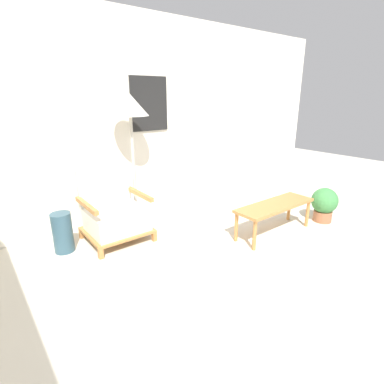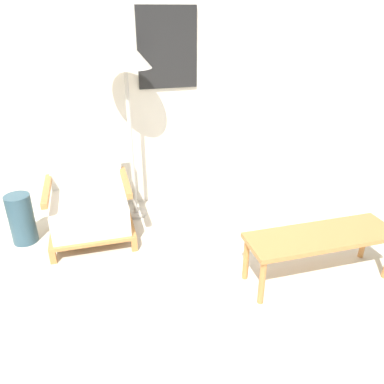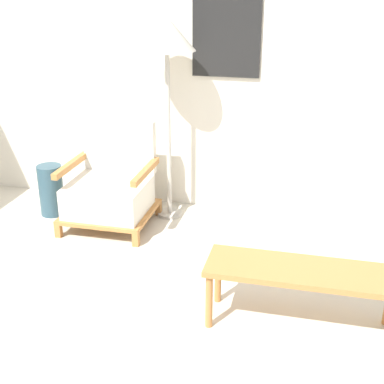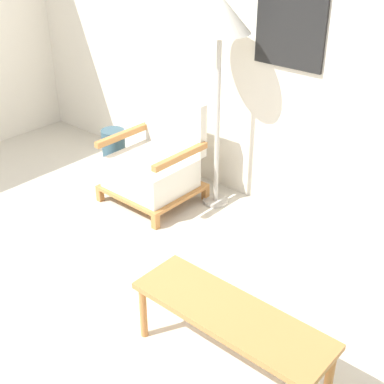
# 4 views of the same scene
# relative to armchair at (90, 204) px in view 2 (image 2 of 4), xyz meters

# --- Properties ---
(wall_back) EXTENTS (8.00, 0.09, 2.70)m
(wall_back) POSITION_rel_armchair_xyz_m (0.43, 0.59, 1.03)
(wall_back) COLOR silver
(wall_back) RESTS_ON ground_plane
(armchair) EXTENTS (0.71, 0.66, 0.84)m
(armchair) POSITION_rel_armchair_xyz_m (0.00, 0.00, 0.00)
(armchair) COLOR #B2753D
(armchair) RESTS_ON ground_plane
(floor_lamp) EXTENTS (0.46, 0.46, 1.69)m
(floor_lamp) POSITION_rel_armchair_xyz_m (0.43, 0.28, 1.18)
(floor_lamp) COLOR #B7B2A8
(floor_lamp) RESTS_ON ground_plane
(coffee_table) EXTENTS (1.13, 0.36, 0.39)m
(coffee_table) POSITION_rel_armchair_xyz_m (1.62, -1.08, 0.03)
(coffee_table) COLOR #B2753D
(coffee_table) RESTS_ON ground_plane
(vase) EXTENTS (0.21, 0.21, 0.45)m
(vase) POSITION_rel_armchair_xyz_m (-0.59, 0.06, -0.09)
(vase) COLOR #2D4C5B
(vase) RESTS_ON ground_plane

